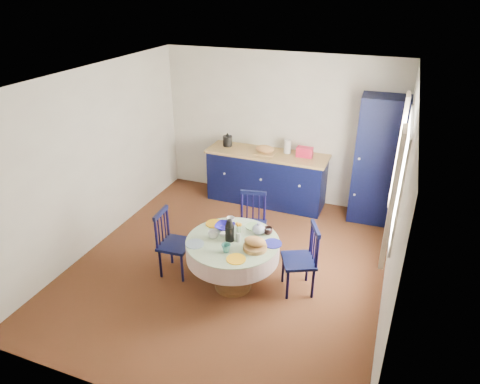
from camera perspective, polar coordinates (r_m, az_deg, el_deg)
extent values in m
plane|color=black|center=(5.92, -1.48, -9.61)|extent=(4.50, 4.50, 0.00)
plane|color=white|center=(4.89, -1.83, 14.82)|extent=(4.50, 4.50, 0.00)
cube|color=silver|center=(7.27, 5.18, 8.44)|extent=(4.00, 0.02, 2.50)
cube|color=silver|center=(6.27, -18.85, 4.09)|extent=(0.02, 4.50, 2.50)
cube|color=silver|center=(4.95, 20.31, -2.15)|extent=(0.02, 4.50, 2.50)
plane|color=white|center=(5.12, 20.84, 1.83)|extent=(0.00, 1.20, 1.20)
cube|color=beige|center=(4.46, 19.67, -0.91)|extent=(0.05, 0.34, 1.45)
cube|color=beige|center=(5.76, 20.42, 5.10)|extent=(0.05, 0.34, 1.45)
cube|color=black|center=(7.33, 3.54, 1.81)|extent=(1.98, 0.62, 0.87)
cube|color=tan|center=(7.16, 3.64, 5.12)|extent=(2.04, 0.66, 0.04)
cube|color=#AD1632|center=(7.00, 8.61, 5.27)|extent=(0.26, 0.14, 0.16)
cube|color=tan|center=(7.09, 3.30, 5.17)|extent=(0.34, 0.25, 0.02)
ellipsoid|color=#C2834B|center=(7.06, 3.31, 5.74)|extent=(0.31, 0.20, 0.13)
cylinder|color=silver|center=(7.13, 6.35, 6.03)|extent=(0.12, 0.12, 0.22)
cube|color=black|center=(6.89, 17.90, 3.96)|extent=(0.72, 0.53, 2.00)
cylinder|color=white|center=(6.62, 15.53, 4.34)|extent=(0.04, 0.02, 0.04)
cylinder|color=white|center=(6.86, 14.94, -0.30)|extent=(0.04, 0.02, 0.04)
cylinder|color=brown|center=(5.54, -0.93, -12.20)|extent=(0.46, 0.46, 0.05)
cylinder|color=brown|center=(5.35, -0.95, -9.61)|extent=(0.10, 0.10, 0.61)
cylinder|color=brown|center=(5.17, -0.98, -6.75)|extent=(1.07, 1.07, 0.03)
cylinder|color=white|center=(5.22, -0.97, -7.62)|extent=(1.13, 1.13, 0.22)
cylinder|color=silver|center=(5.16, -0.98, -6.56)|extent=(1.13, 1.13, 0.01)
cylinder|color=#87A2B3|center=(5.11, -6.05, -6.89)|extent=(0.22, 0.22, 0.01)
cylinder|color=#F0A712|center=(4.83, -0.53, -8.93)|extent=(0.22, 0.22, 0.01)
cylinder|color=navy|center=(5.11, 4.38, -6.86)|extent=(0.22, 0.22, 0.01)
cylinder|color=#80AE70|center=(5.43, 1.92, -4.61)|extent=(0.22, 0.22, 0.01)
cylinder|color=#F0A712|center=(5.49, -3.45, -4.23)|extent=(0.22, 0.22, 0.01)
cylinder|color=olive|center=(4.99, 2.01, -7.38)|extent=(0.28, 0.28, 0.05)
ellipsoid|color=#C2834B|center=(4.95, 2.02, -6.61)|extent=(0.26, 0.16, 0.11)
cube|color=silver|center=(5.24, -2.00, -5.64)|extent=(0.10, 0.07, 0.04)
cylinder|color=black|center=(5.56, -7.73, -10.02)|extent=(0.03, 0.03, 0.41)
cylinder|color=black|center=(5.79, -6.41, -8.23)|extent=(0.03, 0.03, 0.41)
cylinder|color=black|center=(5.67, -10.56, -9.40)|extent=(0.03, 0.03, 0.41)
cylinder|color=black|center=(5.91, -9.15, -7.68)|extent=(0.03, 0.03, 0.41)
cube|color=black|center=(5.60, -8.61, -6.94)|extent=(0.40, 0.42, 0.04)
cylinder|color=black|center=(5.43, -11.13, -5.48)|extent=(0.03, 0.03, 0.46)
cylinder|color=black|center=(5.68, -9.64, -3.86)|extent=(0.03, 0.03, 0.46)
cube|color=black|center=(5.45, -10.55, -2.77)|extent=(0.06, 0.36, 0.06)
cylinder|color=black|center=(5.50, -10.75, -5.26)|extent=(0.02, 0.02, 0.38)
cylinder|color=black|center=(5.56, -10.36, -4.82)|extent=(0.02, 0.02, 0.38)
cylinder|color=black|center=(5.63, -9.97, -4.39)|extent=(0.02, 0.02, 0.38)
cylinder|color=black|center=(5.96, -0.31, -6.99)|extent=(0.03, 0.03, 0.40)
cylinder|color=black|center=(5.92, 2.77, -7.28)|extent=(0.03, 0.03, 0.40)
cylinder|color=black|center=(6.21, 0.20, -5.48)|extent=(0.03, 0.03, 0.40)
cylinder|color=black|center=(6.17, 3.15, -5.75)|extent=(0.03, 0.03, 0.40)
cube|color=black|center=(5.94, 1.48, -4.56)|extent=(0.46, 0.44, 0.04)
cylinder|color=black|center=(6.00, 0.24, -1.75)|extent=(0.03, 0.03, 0.45)
cylinder|color=black|center=(5.96, 3.28, -2.00)|extent=(0.03, 0.03, 0.45)
cube|color=black|center=(5.88, 1.78, -0.09)|extent=(0.36, 0.10, 0.06)
cylinder|color=black|center=(6.00, 0.95, -1.96)|extent=(0.02, 0.02, 0.38)
cylinder|color=black|center=(5.99, 1.75, -2.03)|extent=(0.02, 0.02, 0.38)
cylinder|color=black|center=(5.98, 2.56, -2.10)|extent=(0.02, 0.02, 0.38)
cylinder|color=black|center=(5.53, 5.77, -10.10)|extent=(0.03, 0.03, 0.41)
cylinder|color=black|center=(5.27, 6.35, -12.20)|extent=(0.03, 0.03, 0.41)
cylinder|color=black|center=(5.58, 8.93, -9.89)|extent=(0.03, 0.03, 0.41)
cylinder|color=black|center=(5.33, 9.68, -11.95)|extent=(0.03, 0.03, 0.41)
cube|color=black|center=(5.29, 7.83, -9.06)|extent=(0.52, 0.53, 0.04)
cylinder|color=black|center=(5.33, 9.47, -5.91)|extent=(0.03, 0.03, 0.46)
cylinder|color=black|center=(5.07, 10.29, -7.87)|extent=(0.03, 0.03, 0.46)
cube|color=black|center=(5.09, 10.05, -4.87)|extent=(0.19, 0.35, 0.06)
cylinder|color=black|center=(5.28, 9.64, -6.53)|extent=(0.02, 0.02, 0.38)
cylinder|color=black|center=(5.21, 9.85, -7.04)|extent=(0.02, 0.02, 0.38)
cylinder|color=black|center=(5.14, 10.07, -7.57)|extent=(0.02, 0.02, 0.38)
imported|color=silver|center=(5.19, -3.61, -5.68)|extent=(0.12, 0.12, 0.10)
imported|color=#317066|center=(4.93, -1.85, -7.48)|extent=(0.11, 0.11, 0.10)
imported|color=black|center=(5.27, 3.76, -5.19)|extent=(0.11, 0.11, 0.09)
imported|color=silver|center=(5.45, -1.27, -3.90)|extent=(0.11, 0.11, 0.10)
imported|color=navy|center=(5.38, -2.04, -4.64)|extent=(0.24, 0.24, 0.06)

